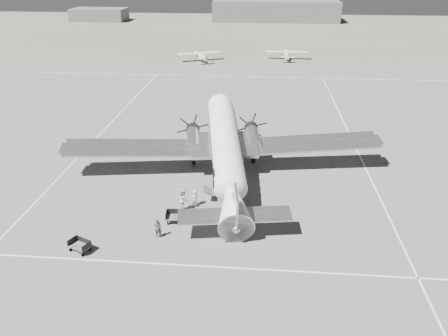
# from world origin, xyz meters

# --- Properties ---
(ground) EXTENTS (260.00, 260.00, 0.00)m
(ground) POSITION_xyz_m (0.00, 0.00, 0.00)
(ground) COLOR slate
(ground) RESTS_ON ground
(taxi_line_near) EXTENTS (60.00, 0.15, 0.01)m
(taxi_line_near) POSITION_xyz_m (0.00, -14.00, 0.01)
(taxi_line_near) COLOR silver
(taxi_line_near) RESTS_ON ground
(taxi_line_right) EXTENTS (0.15, 80.00, 0.01)m
(taxi_line_right) POSITION_xyz_m (12.00, 0.00, 0.01)
(taxi_line_right) COLOR silver
(taxi_line_right) RESTS_ON ground
(taxi_line_left) EXTENTS (0.15, 60.00, 0.01)m
(taxi_line_left) POSITION_xyz_m (-18.00, 10.00, 0.01)
(taxi_line_left) COLOR silver
(taxi_line_left) RESTS_ON ground
(taxi_line_horizon) EXTENTS (90.00, 0.15, 0.01)m
(taxi_line_horizon) POSITION_xyz_m (0.00, 40.00, 0.01)
(taxi_line_horizon) COLOR silver
(taxi_line_horizon) RESTS_ON ground
(grass_infield) EXTENTS (260.00, 90.00, 0.01)m
(grass_infield) POSITION_xyz_m (0.00, 95.00, 0.00)
(grass_infield) COLOR #5E5C4F
(grass_infield) RESTS_ON ground
(hangar_main) EXTENTS (42.00, 14.00, 6.60)m
(hangar_main) POSITION_xyz_m (5.00, 120.00, 3.30)
(hangar_main) COLOR #5F5F5F
(hangar_main) RESTS_ON ground
(shed_secondary) EXTENTS (18.00, 10.00, 4.00)m
(shed_secondary) POSITION_xyz_m (-55.00, 115.00, 2.00)
(shed_secondary) COLOR #565656
(shed_secondary) RESTS_ON ground
(dc3_airliner) EXTENTS (34.33, 26.35, 5.97)m
(dc3_airliner) POSITION_xyz_m (-1.87, -0.87, 2.98)
(dc3_airliner) COLOR silver
(dc3_airliner) RESTS_ON ground
(light_plane_left) EXTENTS (11.47, 10.58, 1.92)m
(light_plane_left) POSITION_xyz_m (-11.68, 52.37, 0.96)
(light_plane_left) COLOR white
(light_plane_left) RESTS_ON ground
(light_plane_right) EXTENTS (9.29, 7.60, 1.90)m
(light_plane_right) POSITION_xyz_m (6.22, 55.51, 0.95)
(light_plane_right) COLOR white
(light_plane_right) RESTS_ON ground
(baggage_cart_near) EXTENTS (1.76, 1.30, 0.95)m
(baggage_cart_near) POSITION_xyz_m (-5.21, -8.63, 0.48)
(baggage_cart_near) COLOR #565656
(baggage_cart_near) RESTS_ON ground
(baggage_cart_far) EXTENTS (1.89, 1.66, 0.89)m
(baggage_cart_far) POSITION_xyz_m (-11.40, -13.06, 0.44)
(baggage_cart_far) COLOR #565656
(baggage_cart_far) RESTS_ON ground
(ground_crew) EXTENTS (0.57, 0.38, 1.55)m
(ground_crew) POSITION_xyz_m (-6.18, -10.79, 0.77)
(ground_crew) COLOR #323232
(ground_crew) RESTS_ON ground
(ramp_agent) EXTENTS (0.96, 1.12, 1.98)m
(ramp_agent) POSITION_xyz_m (-4.89, -6.70, 0.99)
(ramp_agent) COLOR silver
(ramp_agent) RESTS_ON ground
(passenger) EXTENTS (0.48, 0.73, 1.50)m
(passenger) POSITION_xyz_m (-4.11, -5.89, 0.75)
(passenger) COLOR silver
(passenger) RESTS_ON ground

